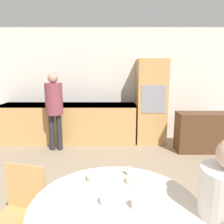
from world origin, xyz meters
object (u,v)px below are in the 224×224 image
object	(u,v)px
chair_far_left	(20,210)
bowl_centre	(97,178)
person_standing	(54,103)
cup	(136,203)
oven_unit	(151,102)
bowl_far	(135,181)
bowl_near	(111,200)
sideboard	(205,132)

from	to	relation	value
chair_far_left	bowl_centre	xyz separation A→B (m)	(0.66, 0.05, 0.28)
person_standing	cup	bearing A→B (deg)	-66.25
oven_unit	bowl_far	size ratio (longest dim) A/B	12.51
chair_far_left	person_standing	bearing A→B (deg)	112.45
chair_far_left	bowl_far	bearing A→B (deg)	14.36
bowl_centre	bowl_far	distance (m)	0.33
oven_unit	bowl_near	bearing A→B (deg)	-104.28
oven_unit	person_standing	size ratio (longest dim) A/B	1.18
person_standing	chair_far_left	bearing A→B (deg)	-81.97
chair_far_left	bowl_near	world-z (taller)	chair_far_left
oven_unit	bowl_centre	xyz separation A→B (m)	(-1.02, -3.17, -0.18)
person_standing	cup	size ratio (longest dim) A/B	21.19
person_standing	bowl_centre	world-z (taller)	person_standing
chair_far_left	bowl_near	size ratio (longest dim) A/B	5.24
chair_far_left	cup	xyz separation A→B (m)	(0.96, -0.35, 0.30)
bowl_centre	bowl_far	bearing A→B (deg)	-8.35
sideboard	chair_far_left	bearing A→B (deg)	-135.89
person_standing	bowl_near	world-z (taller)	person_standing
oven_unit	cup	distance (m)	3.64
sideboard	bowl_near	bearing A→B (deg)	-123.33
chair_far_left	bowl_far	world-z (taller)	chair_far_left
bowl_far	oven_unit	bearing A→B (deg)	77.81
oven_unit	sideboard	xyz separation A→B (m)	(1.02, -0.59, -0.54)
chair_far_left	bowl_far	xyz separation A→B (m)	(0.99, -0.00, 0.28)
sideboard	bowl_near	xyz separation A→B (m)	(-1.91, -2.91, 0.36)
sideboard	bowl_centre	distance (m)	3.30
bowl_near	oven_unit	bearing A→B (deg)	75.72
person_standing	bowl_near	size ratio (longest dim) A/B	9.79
sideboard	chair_far_left	size ratio (longest dim) A/B	1.34
cup	bowl_near	distance (m)	0.18
chair_far_left	cup	size ratio (longest dim) A/B	11.35
chair_far_left	bowl_centre	world-z (taller)	chair_far_left
oven_unit	cup	bearing A→B (deg)	-101.50
sideboard	bowl_far	world-z (taller)	sideboard
oven_unit	bowl_centre	bearing A→B (deg)	-107.87
sideboard	oven_unit	bearing A→B (deg)	149.82
chair_far_left	bowl_centre	size ratio (longest dim) A/B	5.27
chair_far_left	bowl_far	size ratio (longest dim) A/B	5.67
cup	bowl_centre	distance (m)	0.49
bowl_far	chair_far_left	bearing A→B (deg)	179.95
bowl_centre	chair_far_left	bearing A→B (deg)	-175.92
cup	bowl_centre	bearing A→B (deg)	127.08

